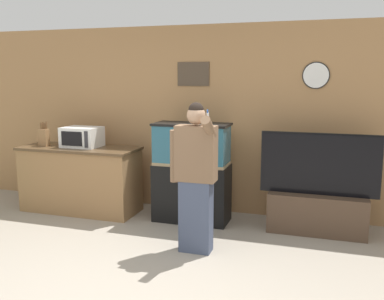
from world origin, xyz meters
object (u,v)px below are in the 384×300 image
object	(u,v)px
microwave	(82,137)
person_standing	(195,176)
aquarium_on_stand	(192,173)
counter_island	(81,179)
knife_block	(44,137)
tv_on_stand	(317,204)

from	to	relation	value
microwave	person_standing	bearing A→B (deg)	-25.28
aquarium_on_stand	person_standing	size ratio (longest dim) A/B	0.80
aquarium_on_stand	microwave	bearing A→B (deg)	-179.00
person_standing	counter_island	bearing A→B (deg)	156.06
counter_island	knife_block	size ratio (longest dim) A/B	4.83
tv_on_stand	person_standing	distance (m)	1.67
microwave	tv_on_stand	distance (m)	3.29
knife_block	tv_on_stand	bearing A→B (deg)	2.65
tv_on_stand	person_standing	xyz separation A→B (m)	(-1.26, -0.99, 0.48)
aquarium_on_stand	tv_on_stand	distance (m)	1.63
knife_block	aquarium_on_stand	distance (m)	2.20
microwave	knife_block	world-z (taller)	knife_block
tv_on_stand	counter_island	bearing A→B (deg)	-178.07
microwave	knife_block	size ratio (longest dim) A/B	1.47
aquarium_on_stand	tv_on_stand	world-z (taller)	aquarium_on_stand
person_standing	aquarium_on_stand	bearing A→B (deg)	109.81
person_standing	knife_block	bearing A→B (deg)	161.99
microwave	counter_island	bearing A→B (deg)	-120.36
person_standing	microwave	bearing A→B (deg)	154.72
counter_island	knife_block	xyz separation A→B (m)	(-0.53, -0.06, 0.59)
microwave	aquarium_on_stand	xyz separation A→B (m)	(1.61, 0.03, -0.41)
microwave	aquarium_on_stand	bearing A→B (deg)	1.00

